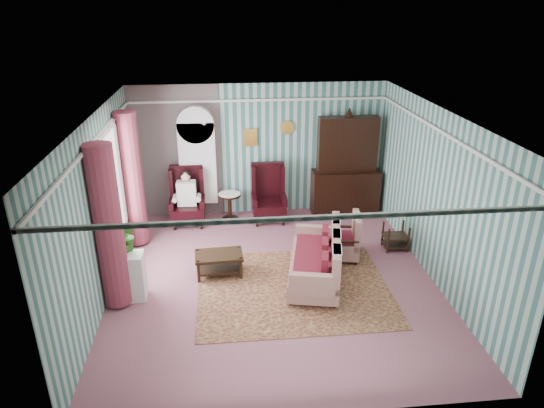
{
  "coord_description": "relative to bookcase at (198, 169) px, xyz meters",
  "views": [
    {
      "loc": [
        -0.77,
        -7.2,
        4.53
      ],
      "look_at": [
        0.03,
        0.6,
        1.18
      ],
      "focal_mm": 32.0,
      "sensor_mm": 36.0,
      "label": 1
    }
  ],
  "objects": [
    {
      "name": "bookcase",
      "position": [
        0.0,
        0.0,
        0.0
      ],
      "size": [
        0.8,
        0.28,
        2.24
      ],
      "primitive_type": "cube",
      "color": "silver",
      "rests_on": "floor"
    },
    {
      "name": "sofa",
      "position": [
        2.05,
        -2.89,
        -0.6
      ],
      "size": [
        1.46,
        2.05,
        1.04
      ],
      "primitive_type": "cube",
      "rotation": [
        0.0,
        0.0,
        1.36
      ],
      "color": "#C4B298",
      "rests_on": "floor"
    },
    {
      "name": "floor",
      "position": [
        1.35,
        -2.84,
        -1.12
      ],
      "size": [
        6.0,
        6.0,
        0.0
      ],
      "primitive_type": "plane",
      "color": "#854D56",
      "rests_on": "ground"
    },
    {
      "name": "wingback_right",
      "position": [
        1.5,
        -0.39,
        -0.5
      ],
      "size": [
        0.76,
        0.8,
        1.25
      ],
      "primitive_type": "cube",
      "color": "black",
      "rests_on": "floor"
    },
    {
      "name": "coffee_table",
      "position": [
        0.41,
        -2.56,
        -0.91
      ],
      "size": [
        0.86,
        0.56,
        0.41
      ],
      "primitive_type": "cube",
      "rotation": [
        0.0,
        0.0,
        0.06
      ],
      "color": "black",
      "rests_on": "floor"
    },
    {
      "name": "wingback_left",
      "position": [
        -0.25,
        -0.39,
        -0.5
      ],
      "size": [
        0.76,
        0.8,
        1.25
      ],
      "primitive_type": "cube",
      "color": "black",
      "rests_on": "floor"
    },
    {
      "name": "plant_stand",
      "position": [
        -1.05,
        -3.14,
        -0.72
      ],
      "size": [
        0.55,
        0.35,
        0.8
      ],
      "primitive_type": "cube",
      "color": "white",
      "rests_on": "floor"
    },
    {
      "name": "nest_table",
      "position": [
        3.82,
        -1.94,
        -0.85
      ],
      "size": [
        0.45,
        0.38,
        0.54
      ],
      "primitive_type": "cube",
      "color": "black",
      "rests_on": "floor"
    },
    {
      "name": "potted_plant_b",
      "position": [
        -0.99,
        -2.99,
        -0.06
      ],
      "size": [
        0.29,
        0.24,
        0.52
      ],
      "primitive_type": "imported",
      "rotation": [
        0.0,
        0.0,
        -0.04
      ],
      "color": "#1B571C",
      "rests_on": "plant_stand"
    },
    {
      "name": "potted_plant_c",
      "position": [
        -1.07,
        -3.06,
        -0.14
      ],
      "size": [
        0.26,
        0.26,
        0.36
      ],
      "primitive_type": "imported",
      "rotation": [
        0.0,
        0.0,
        -0.37
      ],
      "color": "#184E18",
      "rests_on": "plant_stand"
    },
    {
      "name": "floral_armchair",
      "position": [
        2.68,
        -2.17,
        -0.61
      ],
      "size": [
        0.89,
        0.84,
        1.02
      ],
      "primitive_type": "cube",
      "rotation": [
        0.0,
        0.0,
        1.4
      ],
      "color": "beige",
      "rests_on": "floor"
    },
    {
      "name": "dresser_hutch",
      "position": [
        3.25,
        -0.12,
        0.06
      ],
      "size": [
        1.5,
        0.56,
        2.36
      ],
      "primitive_type": "cube",
      "color": "black",
      "rests_on": "floor"
    },
    {
      "name": "potted_plant_a",
      "position": [
        -1.14,
        -3.23,
        -0.13
      ],
      "size": [
        0.38,
        0.34,
        0.37
      ],
      "primitive_type": "imported",
      "rotation": [
        0.0,
        0.0,
        0.15
      ],
      "color": "#184B17",
      "rests_on": "plant_stand"
    },
    {
      "name": "room_shell",
      "position": [
        0.73,
        -2.66,
        0.89
      ],
      "size": [
        5.53,
        6.02,
        2.91
      ],
      "color": "#376461",
      "rests_on": "ground"
    },
    {
      "name": "seated_woman",
      "position": [
        -0.25,
        -0.39,
        -0.53
      ],
      "size": [
        0.44,
        0.4,
        1.18
      ],
      "primitive_type": null,
      "color": "beige",
      "rests_on": "floor"
    },
    {
      "name": "round_side_table",
      "position": [
        0.65,
        -0.24,
        -0.82
      ],
      "size": [
        0.5,
        0.5,
        0.6
      ],
      "primitive_type": "cylinder",
      "color": "black",
      "rests_on": "floor"
    },
    {
      "name": "rug",
      "position": [
        1.65,
        -3.14,
        -1.11
      ],
      "size": [
        3.2,
        2.6,
        0.01
      ],
      "primitive_type": "cube",
      "color": "#4A1F18",
      "rests_on": "floor"
    }
  ]
}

